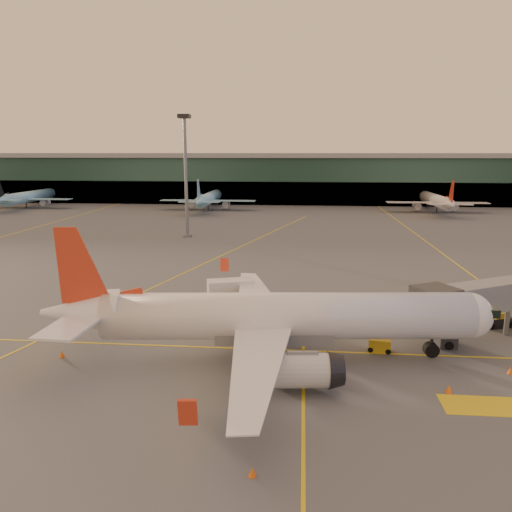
# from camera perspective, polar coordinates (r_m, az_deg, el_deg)

# --- Properties ---
(ground) EXTENTS (600.00, 600.00, 0.00)m
(ground) POSITION_cam_1_polar(r_m,az_deg,el_deg) (42.70, -1.46, -13.10)
(ground) COLOR #4C4F54
(ground) RESTS_ON ground
(taxi_markings) EXTENTS (100.12, 173.00, 0.01)m
(taxi_markings) POSITION_cam_1_polar(r_m,az_deg,el_deg) (85.70, -2.80, -0.31)
(taxi_markings) COLOR yellow
(taxi_markings) RESTS_ON ground
(terminal) EXTENTS (400.00, 20.00, 17.60)m
(terminal) POSITION_cam_1_polar(r_m,az_deg,el_deg) (180.53, 3.92, 8.85)
(terminal) COLOR #19382D
(terminal) RESTS_ON ground
(mast_west_near) EXTENTS (2.40, 2.40, 25.60)m
(mast_west_near) POSITION_cam_1_polar(r_m,az_deg,el_deg) (107.36, -8.05, 10.03)
(mast_west_near) COLOR slate
(mast_west_near) RESTS_ON ground
(distant_aircraft_row) EXTENTS (290.00, 34.00, 13.00)m
(distant_aircraft_row) POSITION_cam_1_polar(r_m,az_deg,el_deg) (159.55, -3.94, 5.31)
(distant_aircraft_row) COLOR #8ACCE7
(distant_aircraft_row) RESTS_ON ground
(main_airplane) EXTENTS (39.30, 35.49, 11.86)m
(main_airplane) POSITION_cam_1_polar(r_m,az_deg,el_deg) (43.58, 1.78, -7.11)
(main_airplane) COLOR white
(main_airplane) RESTS_ON ground
(catering_truck) EXTENTS (5.45, 3.60, 3.90)m
(catering_truck) POSITION_cam_1_polar(r_m,az_deg,el_deg) (56.53, -2.89, -4.40)
(catering_truck) COLOR #B34519
(catering_truck) RESTS_ON ground
(gpu_cart) EXTENTS (2.20, 1.57, 1.17)m
(gpu_cart) POSITION_cam_1_polar(r_m,az_deg,el_deg) (47.87, 13.96, -9.88)
(gpu_cart) COLOR gold
(gpu_cart) RESTS_ON ground
(pushback_tug) EXTENTS (3.46, 2.47, 1.61)m
(pushback_tug) POSITION_cam_1_polar(r_m,az_deg,el_deg) (58.52, 25.81, -6.64)
(pushback_tug) COLOR black
(pushback_tug) RESTS_ON ground
(cone_nose) EXTENTS (0.48, 0.48, 0.61)m
(cone_nose) POSITION_cam_1_polar(r_m,az_deg,el_deg) (47.20, 27.08, -11.56)
(cone_nose) COLOR #F4610C
(cone_nose) RESTS_ON ground
(cone_tail) EXTENTS (0.48, 0.48, 0.61)m
(cone_tail) POSITION_cam_1_polar(r_m,az_deg,el_deg) (48.56, -21.32, -10.40)
(cone_tail) COLOR #F4610C
(cone_tail) RESTS_ON ground
(cone_wing_right) EXTENTS (0.44, 0.44, 0.56)m
(cone_wing_right) POSITION_cam_1_polar(r_m,az_deg,el_deg) (30.68, -0.42, -23.45)
(cone_wing_right) COLOR #F4610C
(cone_wing_right) RESTS_ON ground
(cone_wing_left) EXTENTS (0.50, 0.50, 0.64)m
(cone_wing_left) POSITION_cam_1_polar(r_m,az_deg,el_deg) (60.68, 3.32, -5.15)
(cone_wing_left) COLOR #F4610C
(cone_wing_left) RESTS_ON ground
(cone_fwd) EXTENTS (0.51, 0.51, 0.64)m
(cone_fwd) POSITION_cam_1_polar(r_m,az_deg,el_deg) (41.92, 21.18, -13.97)
(cone_fwd) COLOR #F4610C
(cone_fwd) RESTS_ON ground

